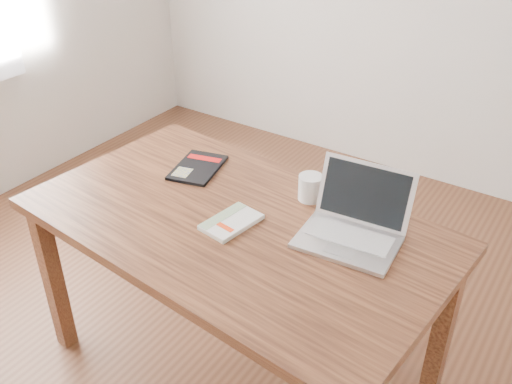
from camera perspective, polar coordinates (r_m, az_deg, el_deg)
The scene contains 6 objects.
room at distance 1.76m, azimuth -5.41°, elevation 14.27°, with size 4.04×4.04×2.70m.
desk at distance 2.05m, azimuth -2.11°, elevation -4.85°, with size 1.55×0.98×0.75m.
white_guidebook at distance 1.97m, azimuth -2.49°, elevation -3.03°, with size 0.15×0.22×0.02m.
black_guidebook at distance 2.31m, azimuth -5.86°, elevation 2.45°, with size 0.22×0.28×0.01m.
laptop at distance 1.92m, azimuth 9.73°, elevation -3.18°, with size 0.35×0.32×0.22m.
coffee_mug at distance 2.09m, azimuth 5.55°, elevation 0.48°, with size 0.13×0.09×0.10m.
Camera 1 is at (0.99, -1.30, 1.88)m, focal length 40.00 mm.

